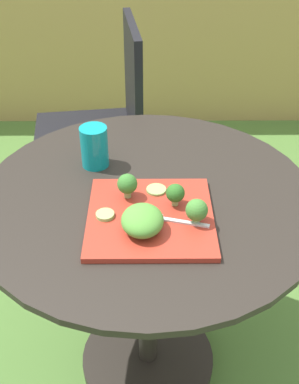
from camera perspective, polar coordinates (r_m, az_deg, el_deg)
name	(u,v)px	position (r m, az deg, el deg)	size (l,w,h in m)	color
ground_plane	(148,362)	(1.72, -0.14, -19.79)	(12.00, 12.00, 0.00)	#4C7533
bamboo_fence	(147,21)	(2.88, -0.31, 19.95)	(8.00, 0.08, 1.24)	#A8894C
patio_table	(148,269)	(1.37, -0.16, -9.25)	(0.86, 0.86, 0.72)	#28231E
patio_chair	(108,116)	(1.99, -5.02, 9.17)	(0.49, 0.49, 0.90)	black
salad_plate	(151,217)	(1.11, 0.20, -3.01)	(0.29, 0.29, 0.01)	#AD3323
drinking_glass	(95,149)	(1.28, -6.57, 5.22)	(0.07, 0.07, 0.11)	#0F8C93
fork	(170,220)	(1.08, 2.52, -3.37)	(0.15, 0.06, 0.00)	silver
lettuce_mound	(143,220)	(1.04, -0.76, -3.44)	(0.09, 0.11, 0.05)	#519338
broccoli_floret_0	(176,193)	(1.11, 3.23, -0.17)	(0.04, 0.04, 0.06)	#99B770
broccoli_floret_1	(128,184)	(1.14, -2.60, 0.95)	(0.05, 0.05, 0.06)	#99B770
broccoli_floret_2	(198,210)	(1.06, 5.82, -2.20)	(0.05, 0.05, 0.06)	#99B770
cucumber_slice_0	(106,215)	(1.10, -5.28, -2.75)	(0.04, 0.04, 0.01)	#8EB766
cucumber_slice_1	(157,190)	(1.17, 0.91, 0.28)	(0.05, 0.05, 0.01)	#8EB766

